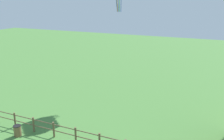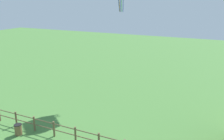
% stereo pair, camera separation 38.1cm
% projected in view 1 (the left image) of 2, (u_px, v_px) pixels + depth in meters
% --- Properties ---
extents(wooden_fence, '(18.53, 0.14, 1.17)m').
position_uv_depth(wooden_fence, '(99.00, 140.00, 16.36)').
color(wooden_fence, brown).
rests_on(wooden_fence, ground_plane).
extents(trash_bin, '(0.56, 0.56, 0.82)m').
position_uv_depth(trash_bin, '(17.00, 131.00, 18.04)').
color(trash_bin, brown).
rests_on(trash_bin, ground_plane).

